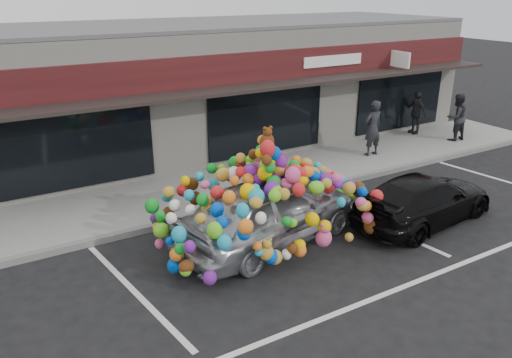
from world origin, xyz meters
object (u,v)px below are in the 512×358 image
pedestrian_b (456,117)px  pedestrian_c (416,113)px  toy_car (268,204)px  pedestrian_a (373,128)px  black_sedan (424,199)px

pedestrian_b → pedestrian_c: 1.50m
toy_car → pedestrian_a: size_ratio=2.78×
pedestrian_a → pedestrian_b: pedestrian_a is taller
toy_car → pedestrian_b: size_ratio=3.01×
black_sedan → pedestrian_c: (5.52, 5.42, 0.36)m
pedestrian_a → pedestrian_b: size_ratio=1.09×
toy_car → pedestrian_a: bearing=-73.9°
pedestrian_b → pedestrian_a: bearing=1.3°
toy_car → black_sedan: bearing=-116.7°
toy_car → black_sedan: (3.85, -1.01, -0.36)m
toy_car → pedestrian_b: toy_car is taller
black_sedan → pedestrian_c: pedestrian_c is taller
toy_car → pedestrian_c: bearing=-76.8°
toy_car → black_sedan: 4.00m
toy_car → black_sedan: toy_car is taller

